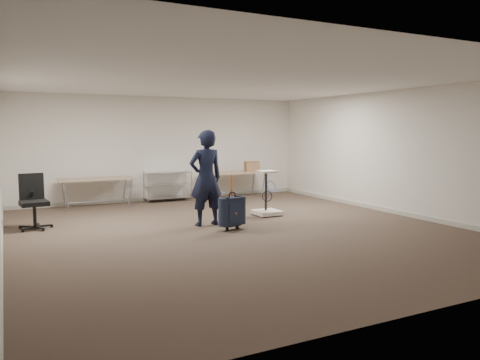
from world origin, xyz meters
TOP-DOWN VIEW (x-y plane):
  - ground at (0.00, 0.00)m, footprint 9.00×9.00m
  - room_shell at (0.00, 1.38)m, footprint 8.00×9.00m
  - folding_table_left at (-1.90, 3.95)m, footprint 1.80×0.75m
  - folding_table_right at (1.90, 3.95)m, footprint 1.80×0.75m
  - wire_shelf at (0.00, 4.20)m, footprint 1.22×0.47m
  - person at (-0.34, 0.72)m, footprint 0.71×0.48m
  - suitcase at (-0.07, 0.07)m, footprint 0.42×0.30m
  - office_chair at (-3.43, 1.89)m, footprint 0.64×0.64m
  - equipment_cart at (1.31, 1.13)m, footprint 0.55×0.55m
  - cardboard_box at (2.40, 3.88)m, footprint 0.43×0.36m

SIDE VIEW (x-z plane):
  - ground at x=0.00m, z-range 0.00..0.00m
  - room_shell at x=0.00m, z-range -4.45..4.55m
  - equipment_cart at x=1.31m, z-range -0.24..0.76m
  - office_chair at x=-3.43m, z-range -0.21..0.85m
  - suitcase at x=-0.07m, z-range -0.17..0.89m
  - wire_shelf at x=0.00m, z-range 0.04..0.84m
  - folding_table_left at x=-1.90m, z-range 0.31..1.04m
  - folding_table_right at x=1.90m, z-range 0.31..1.04m
  - cardboard_box at x=2.40m, z-range 0.73..1.02m
  - person at x=-0.34m, z-range 0.00..1.90m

